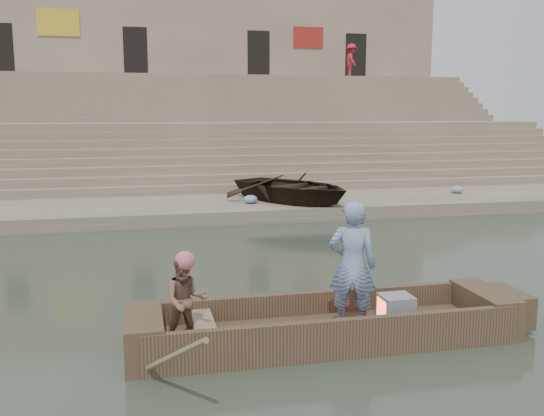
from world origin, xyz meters
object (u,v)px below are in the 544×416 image
object	(u,v)px
main_rowboat	(326,335)
pedestrian	(351,61)
rowing_man	(186,301)
beached_rowboat	(293,187)
standing_man	(352,266)
television	(395,309)

from	to	relation	value
main_rowboat	pedestrian	size ratio (longest dim) A/B	2.66
pedestrian	rowing_man	bearing A→B (deg)	159.87
beached_rowboat	pedestrian	xyz separation A→B (m)	(7.21, 14.41, 5.28)
standing_man	television	xyz separation A→B (m)	(0.73, 0.11, -0.73)
television	main_rowboat	bearing A→B (deg)	180.00
beached_rowboat	standing_man	bearing A→B (deg)	-131.27
television	pedestrian	bearing A→B (deg)	71.37
rowing_man	television	world-z (taller)	rowing_man
television	beached_rowboat	xyz separation A→B (m)	(1.22, 10.58, 0.44)
beached_rowboat	pedestrian	bearing A→B (deg)	32.46
television	pedestrian	distance (m)	26.99
standing_man	beached_rowboat	xyz separation A→B (m)	(1.95, 10.69, -0.29)
main_rowboat	television	xyz separation A→B (m)	(1.07, 0.00, 0.31)
standing_man	television	bearing A→B (deg)	-151.02
rowing_man	standing_man	bearing A→B (deg)	-0.79
rowing_man	main_rowboat	bearing A→B (deg)	2.80
standing_man	rowing_man	world-z (taller)	standing_man
rowing_man	beached_rowboat	bearing A→B (deg)	65.46
standing_man	pedestrian	size ratio (longest dim) A/B	0.98
rowing_man	pedestrian	distance (m)	28.19
television	beached_rowboat	bearing A→B (deg)	83.44
main_rowboat	television	size ratio (longest dim) A/B	10.87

